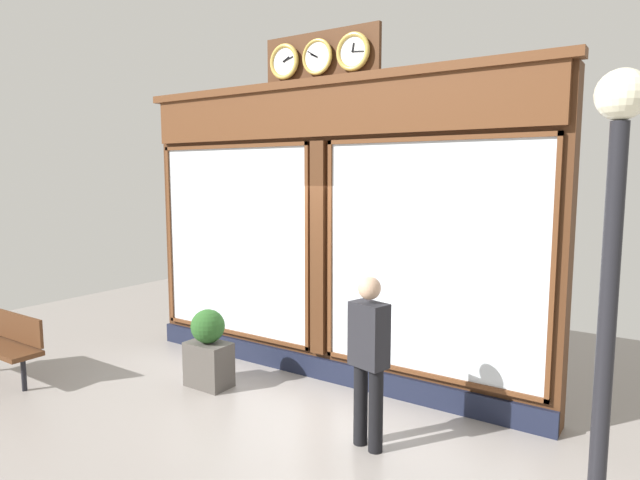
# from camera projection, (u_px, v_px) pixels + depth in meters

# --- Properties ---
(ground_plane) EXTENTS (14.00, 14.00, 0.00)m
(ground_plane) POSITION_uv_depth(u_px,v_px,m) (142.00, 476.00, 4.77)
(ground_plane) COLOR gray
(shop_facade) EXTENTS (5.93, 0.42, 4.36)m
(shop_facade) POSITION_uv_depth(u_px,v_px,m) (325.00, 230.00, 6.94)
(shop_facade) COLOR #4C2B16
(shop_facade) RESTS_ON ground_plane
(pedestrian) EXTENTS (0.40, 0.30, 1.69)m
(pedestrian) POSITION_uv_depth(u_px,v_px,m) (369.00, 355.00, 5.17)
(pedestrian) COLOR black
(pedestrian) RESTS_ON ground_plane
(street_lamp) EXTENTS (0.28, 0.28, 3.21)m
(street_lamp) POSITION_uv_depth(u_px,v_px,m) (611.00, 262.00, 3.03)
(street_lamp) COLOR black
(street_lamp) RESTS_ON ground_plane
(planter_box) EXTENTS (0.56, 0.36, 0.56)m
(planter_box) POSITION_uv_depth(u_px,v_px,m) (209.00, 364.00, 6.77)
(planter_box) COLOR #4C4742
(planter_box) RESTS_ON ground_plane
(planter_shrub) EXTENTS (0.42, 0.42, 0.42)m
(planter_shrub) POSITION_uv_depth(u_px,v_px,m) (208.00, 326.00, 6.71)
(planter_shrub) COLOR #285623
(planter_shrub) RESTS_ON planter_box
(street_bench) EXTENTS (1.40, 0.40, 0.87)m
(street_bench) POSITION_uv_depth(u_px,v_px,m) (4.00, 341.00, 6.95)
(street_bench) COLOR #4C2B16
(street_bench) RESTS_ON ground_plane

